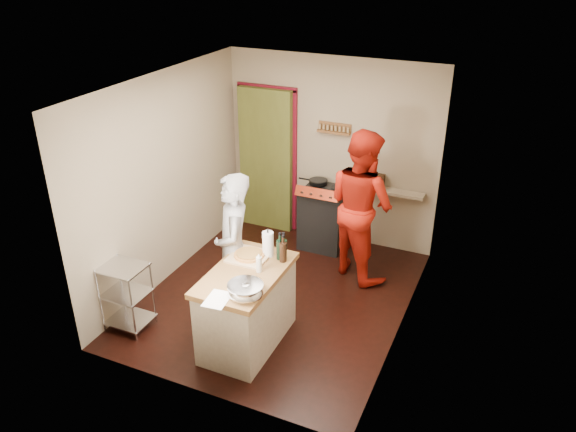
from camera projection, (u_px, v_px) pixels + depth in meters
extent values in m
plane|color=black|center=(278.00, 297.00, 6.87)|extent=(3.50, 3.50, 0.00)
cube|color=gray|center=(331.00, 151.00, 7.71)|extent=(3.00, 0.04, 2.60)
cube|color=#565B23|center=(270.00, 157.00, 8.21)|extent=(0.80, 0.40, 2.10)
cube|color=maroon|center=(243.00, 155.00, 8.31)|extent=(0.06, 0.06, 2.10)
cube|color=maroon|center=(295.00, 163.00, 8.00)|extent=(0.06, 0.06, 2.10)
cube|color=maroon|center=(267.00, 87.00, 7.69)|extent=(0.90, 0.06, 0.06)
cube|color=brown|center=(334.00, 132.00, 7.52)|extent=(0.46, 0.09, 0.03)
cube|color=brown|center=(335.00, 127.00, 7.53)|extent=(0.46, 0.02, 0.12)
cube|color=olive|center=(334.00, 128.00, 7.50)|extent=(0.42, 0.04, 0.07)
cube|color=gray|center=(394.00, 192.00, 7.47)|extent=(0.80, 0.18, 0.04)
cube|color=black|center=(380.00, 181.00, 7.49)|extent=(0.10, 0.14, 0.22)
cube|color=gray|center=(166.00, 179.00, 6.83)|extent=(0.04, 3.50, 2.60)
cube|color=gray|center=(410.00, 226.00, 5.74)|extent=(0.04, 3.50, 2.60)
cube|color=white|center=(276.00, 84.00, 5.70)|extent=(3.00, 3.50, 0.02)
cube|color=black|center=(324.00, 220.00, 7.84)|extent=(0.60, 0.55, 0.80)
cube|color=black|center=(325.00, 192.00, 7.65)|extent=(0.60, 0.55, 0.06)
cube|color=maroon|center=(318.00, 194.00, 7.38)|extent=(0.60, 0.15, 0.17)
cylinder|color=black|center=(318.00, 182.00, 7.77)|extent=(0.26, 0.26, 0.05)
cylinder|color=silver|center=(100.00, 301.00, 6.10)|extent=(0.02, 0.02, 0.80)
cylinder|color=silver|center=(133.00, 311.00, 5.94)|extent=(0.02, 0.02, 0.80)
cylinder|color=silver|center=(121.00, 284.00, 6.40)|extent=(0.02, 0.02, 0.80)
cylinder|color=silver|center=(153.00, 293.00, 6.24)|extent=(0.02, 0.02, 0.80)
cube|color=silver|center=(130.00, 319.00, 6.30)|extent=(0.48, 0.40, 0.02)
cube|color=silver|center=(126.00, 293.00, 6.15)|extent=(0.48, 0.40, 0.02)
cube|color=silver|center=(122.00, 267.00, 6.00)|extent=(0.48, 0.40, 0.02)
cube|color=beige|center=(247.00, 310.00, 5.92)|extent=(0.64, 1.12, 0.83)
cube|color=olive|center=(246.00, 275.00, 5.72)|extent=(0.70, 1.18, 0.06)
cube|color=#E2C08A|center=(249.00, 257.00, 5.96)|extent=(0.40, 0.40, 0.02)
cylinder|color=gold|center=(249.00, 255.00, 5.95)|extent=(0.32, 0.32, 0.02)
ellipsoid|color=silver|center=(245.00, 290.00, 5.33)|extent=(0.35, 0.35, 0.11)
cylinder|color=white|center=(268.00, 244.00, 5.95)|extent=(0.12, 0.12, 0.28)
cylinder|color=silver|center=(259.00, 264.00, 5.68)|extent=(0.06, 0.06, 0.17)
cube|color=white|center=(217.00, 299.00, 5.28)|extent=(0.24, 0.32, 0.00)
cylinder|color=black|center=(283.00, 246.00, 5.88)|extent=(0.08, 0.08, 0.31)
cylinder|color=black|center=(283.00, 248.00, 5.83)|extent=(0.08, 0.08, 0.31)
cylinder|color=black|center=(280.00, 246.00, 5.88)|extent=(0.08, 0.08, 0.31)
imported|color=silver|center=(234.00, 248.00, 6.17)|extent=(0.68, 0.76, 1.75)
imported|color=#A8170B|center=(361.00, 205.00, 6.96)|extent=(1.19, 1.12, 1.94)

